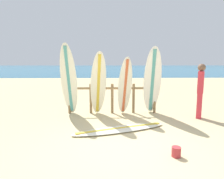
{
  "coord_description": "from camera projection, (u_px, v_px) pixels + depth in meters",
  "views": [
    {
      "loc": [
        -0.32,
        -3.66,
        1.77
      ],
      "look_at": [
        -0.14,
        3.27,
        0.79
      ],
      "focal_mm": 31.18,
      "sensor_mm": 36.0,
      "label": 1
    }
  ],
  "objects": [
    {
      "name": "surfboard_leaning_center",
      "position": [
        152.0,
        81.0,
        6.42
      ],
      "size": [
        0.66,
        0.95,
        2.27
      ],
      "color": "white",
      "rests_on": "ground"
    },
    {
      "name": "ground_plane",
      "position": [
        123.0,
        151.0,
        3.88
      ],
      "size": [
        120.0,
        120.0,
        0.0
      ],
      "primitive_type": "plane",
      "color": "#CCB784"
    },
    {
      "name": "surfboard_leaning_left",
      "position": [
        98.0,
        85.0,
        6.23
      ],
      "size": [
        0.64,
        0.99,
        2.1
      ],
      "color": "white",
      "rests_on": "ground"
    },
    {
      "name": "ocean_water",
      "position": [
        108.0,
        68.0,
        61.29
      ],
      "size": [
        120.0,
        80.0,
        0.01
      ],
      "primitive_type": "cube",
      "color": "#196B93",
      "rests_on": "ground"
    },
    {
      "name": "surfboard_lying_on_sand",
      "position": [
        120.0,
        129.0,
        5.07
      ],
      "size": [
        2.58,
        1.31,
        0.08
      ],
      "color": "silver",
      "rests_on": "ground"
    },
    {
      "name": "small_boat_offshore",
      "position": [
        153.0,
        70.0,
        39.25
      ],
      "size": [
        2.42,
        2.41,
        0.71
      ],
      "color": "#B22D28",
      "rests_on": "ocean_water"
    },
    {
      "name": "sand_bucket",
      "position": [
        176.0,
        152.0,
        3.66
      ],
      "size": [
        0.17,
        0.17,
        0.19
      ],
      "primitive_type": "cylinder",
      "color": "#B73338",
      "rests_on": "ground"
    },
    {
      "name": "beachgoer_standing",
      "position": [
        200.0,
        89.0,
        6.07
      ],
      "size": [
        0.29,
        0.33,
        1.72
      ],
      "color": "#D8333F",
      "rests_on": "ground"
    },
    {
      "name": "surfboard_leaning_center_left",
      "position": [
        125.0,
        86.0,
        6.41
      ],
      "size": [
        0.56,
        0.71,
        1.95
      ],
      "color": "white",
      "rests_on": "ground"
    },
    {
      "name": "surfboard_leaning_far_left",
      "position": [
        69.0,
        80.0,
        6.33
      ],
      "size": [
        0.58,
        0.79,
        2.37
      ],
      "color": "white",
      "rests_on": "ground"
    },
    {
      "name": "surfboard_rack",
      "position": [
        112.0,
        95.0,
        6.73
      ],
      "size": [
        3.07,
        0.09,
        1.03
      ],
      "color": "olive",
      "rests_on": "ground"
    }
  ]
}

